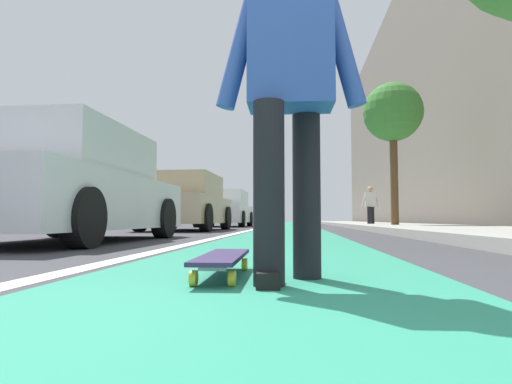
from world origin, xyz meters
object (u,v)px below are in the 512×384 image
parked_car_mid (187,203)px  traffic_light (267,172)px  skater_person (290,84)px  street_tree_mid (393,114)px  skateboard (223,259)px  parked_car_near (68,188)px  pedestrian_distant (370,204)px  parked_car_far (225,210)px

parked_car_mid → traffic_light: bearing=-5.7°
skater_person → street_tree_mid: (11.36, -2.97, 2.59)m
parked_car_mid → street_tree_mid: 6.83m
skater_person → traffic_light: (22.27, 1.64, 2.05)m
parked_car_mid → skater_person: bearing=-162.6°
skateboard → traffic_light: bearing=3.3°
skateboard → parked_car_near: (3.21, 2.61, 0.61)m
traffic_light → street_tree_mid: (-10.92, -4.61, 0.54)m
parked_car_mid → pedestrian_distant: (5.15, -5.71, 0.15)m
skateboard → parked_car_near: size_ratio=0.21×
skater_person → pedestrian_distant: size_ratio=1.07×
skateboard → parked_car_near: parked_car_near is taller
pedestrian_distant → skater_person: bearing=169.2°
parked_car_mid → parked_car_far: parked_car_mid is taller
parked_car_far → pedestrian_distant: (-1.31, -5.74, 0.17)m
skateboard → street_tree_mid: size_ratio=0.19×
skater_person → parked_car_near: size_ratio=0.40×
parked_car_far → traffic_light: size_ratio=1.02×
parked_car_near → parked_car_mid: parked_car_mid is taller
parked_car_far → street_tree_mid: 7.94m
traffic_light → parked_car_near: bearing=176.0°
parked_car_near → street_tree_mid: bearing=-36.5°
traffic_light → parked_car_mid: bearing=174.3°
skater_person → skateboard: bearing=66.6°
skateboard → parked_car_mid: parked_car_mid is taller
street_tree_mid → pedestrian_distant: 4.12m
parked_car_mid → parked_car_far: 6.46m
skateboard → traffic_light: size_ratio=0.20×
parked_car_far → street_tree_mid: (-4.46, -5.94, 2.82)m
parked_car_near → parked_car_far: 12.46m
street_tree_mid → parked_car_near: bearing=143.5°
skater_person → pedestrian_distant: skater_person is taller
parked_car_near → parked_car_far: (12.46, 0.00, 0.01)m
parked_car_near → pedestrian_distant: (11.15, -5.74, 0.18)m
skateboard → skater_person: (-0.15, -0.35, 0.84)m
street_tree_mid → pedestrian_distant: street_tree_mid is taller
skateboard → street_tree_mid: (11.21, -3.32, 3.43)m
parked_car_far → traffic_light: traffic_light is taller
parked_car_far → traffic_light: bearing=-11.6°
traffic_light → street_tree_mid: size_ratio=0.97×
parked_car_far → traffic_light: 6.97m
parked_car_near → parked_car_mid: size_ratio=1.01×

